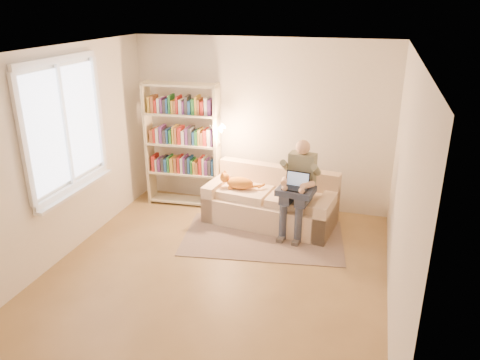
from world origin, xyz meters
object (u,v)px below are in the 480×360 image
(sofa, at_px, (271,204))
(cat, at_px, (240,182))
(bookshelf, at_px, (183,139))
(person, at_px, (299,183))
(laptop, at_px, (294,184))

(sofa, xyz_separation_m, cat, (-0.46, -0.06, 0.31))
(sofa, distance_m, bookshelf, 1.71)
(cat, bearing_deg, person, -1.70)
(sofa, xyz_separation_m, laptop, (0.37, -0.31, 0.48))
(person, distance_m, bookshelf, 2.00)
(laptop, bearing_deg, cat, 170.86)
(sofa, distance_m, cat, 0.56)
(sofa, height_order, cat, sofa)
(person, relative_size, cat, 2.15)
(person, xyz_separation_m, laptop, (-0.06, -0.10, 0.02))
(sofa, relative_size, laptop, 5.43)
(sofa, relative_size, person, 1.47)
(person, distance_m, laptop, 0.12)
(sofa, height_order, laptop, laptop)
(cat, xyz_separation_m, bookshelf, (-1.03, 0.34, 0.48))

